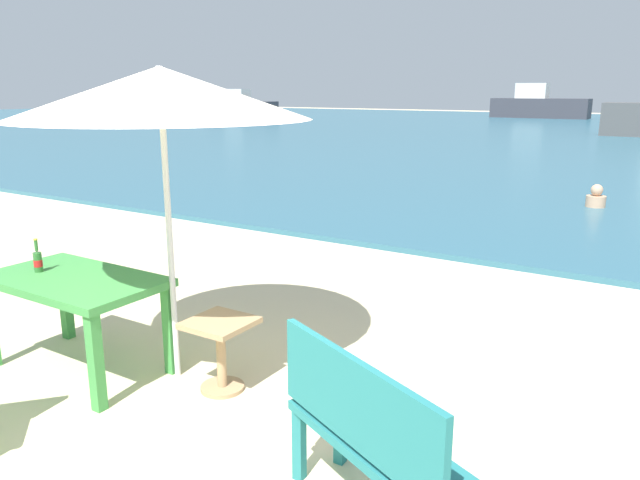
{
  "coord_description": "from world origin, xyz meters",
  "views": [
    {
      "loc": [
        2.72,
        -2.26,
        2.15
      ],
      "look_at": [
        -0.61,
        3.0,
        0.6
      ],
      "focal_mm": 34.23,
      "sensor_mm": 36.0,
      "label": 1
    }
  ],
  "objects": [
    {
      "name": "ground_plane",
      "position": [
        0.0,
        0.0,
        0.0
      ],
      "size": [
        120.0,
        120.0,
        0.0
      ],
      "primitive_type": "plane",
      "color": "beige"
    },
    {
      "name": "picnic_table_green",
      "position": [
        -1.23,
        0.47,
        0.65
      ],
      "size": [
        1.4,
        0.8,
        0.76
      ],
      "color": "#3D8C42",
      "rests_on": "ground_plane"
    },
    {
      "name": "beer_bottle_amber",
      "position": [
        -1.57,
        0.41,
        0.85
      ],
      "size": [
        0.07,
        0.07,
        0.26
      ],
      "color": "#2D662D",
      "rests_on": "picnic_table_green"
    },
    {
      "name": "patio_umbrella",
      "position": [
        -0.52,
        0.8,
        2.12
      ],
      "size": [
        2.1,
        2.1,
        2.3
      ],
      "color": "silver",
      "rests_on": "ground_plane"
    },
    {
      "name": "side_table_wood",
      "position": [
        -0.07,
        0.8,
        0.35
      ],
      "size": [
        0.44,
        0.44,
        0.54
      ],
      "color": "tan",
      "rests_on": "ground_plane"
    },
    {
      "name": "bench_teal_center",
      "position": [
        1.53,
        0.07,
        0.54
      ],
      "size": [
        1.24,
        0.83,
        0.95
      ],
      "color": "#237275",
      "rests_on": "ground_plane"
    },
    {
      "name": "swimmer_person",
      "position": [
        1.13,
        9.54,
        0.24
      ],
      "size": [
        0.34,
        0.34,
        0.41
      ],
      "color": "tan",
      "rests_on": "sea_water"
    },
    {
      "name": "boat_barge",
      "position": [
        -8.23,
        44.98,
        0.97
      ],
      "size": [
        6.84,
        1.87,
        2.49
      ],
      "color": "#38383F",
      "rests_on": "sea_water"
    },
    {
      "name": "boat_tanker",
      "position": [
        -27.9,
        34.83,
        0.82
      ],
      "size": [
        5.69,
        1.55,
        2.07
      ],
      "color": "#38383F",
      "rests_on": "sea_water"
    }
  ]
}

